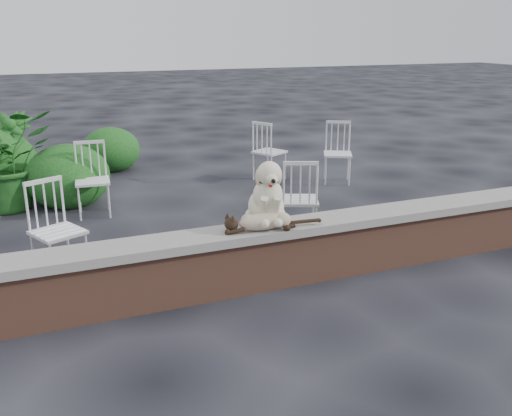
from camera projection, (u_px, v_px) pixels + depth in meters
name	position (u px, v px, depth m)	size (l,w,h in m)	color
ground	(330.00, 273.00, 5.53)	(60.00, 60.00, 0.00)	black
brick_wall	(331.00, 250.00, 5.45)	(6.00, 0.30, 0.50)	brown
capstone	(332.00, 221.00, 5.37)	(6.20, 0.40, 0.08)	slate
dog	(266.00, 191.00, 5.10)	(0.41, 0.54, 0.62)	beige
cat	(264.00, 220.00, 5.00)	(1.07, 0.26, 0.18)	tan
chair_d	(338.00, 153.00, 8.72)	(0.56, 0.56, 0.94)	white
chair_b	(92.00, 180.00, 7.14)	(0.56, 0.56, 0.94)	white
chair_a	(58.00, 230.00, 5.33)	(0.56, 0.56, 0.94)	white
chair_e	(270.00, 151.00, 8.89)	(0.56, 0.56, 0.94)	white
chair_c	(299.00, 198.00, 6.35)	(0.56, 0.56, 0.94)	white
potted_plant_a	(6.00, 160.00, 7.37)	(1.18, 1.02, 1.31)	#144614
potted_plant_b	(12.00, 153.00, 8.13)	(0.66, 0.66, 1.17)	#144614
shrubbery	(40.00, 164.00, 8.22)	(2.97, 2.81, 1.03)	#144614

